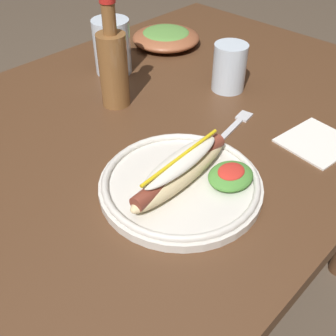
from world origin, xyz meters
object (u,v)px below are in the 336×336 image
at_px(water_cup, 229,67).
at_px(side_bowl, 166,37).
at_px(hot_dog_plate, 183,180).
at_px(fork, 237,123).
at_px(glass_bottle, 113,66).
at_px(napkin, 317,142).
at_px(extra_cup, 112,47).

height_order(water_cup, side_bowl, water_cup).
bearing_deg(hot_dog_plate, fork, 13.37).
relative_size(water_cup, glass_bottle, 0.47).
height_order(glass_bottle, napkin, glass_bottle).
bearing_deg(napkin, water_cup, 78.57).
height_order(fork, extra_cup, extra_cup).
xyz_separation_m(fork, water_cup, (0.11, 0.11, 0.05)).
bearing_deg(side_bowl, glass_bottle, -154.82).
distance_m(extra_cup, glass_bottle, 0.16).
xyz_separation_m(side_bowl, napkin, (-0.14, -0.55, -0.02)).
bearing_deg(side_bowl, extra_cup, -174.64).
distance_m(water_cup, extra_cup, 0.30).
distance_m(hot_dog_plate, side_bowl, 0.61).
bearing_deg(glass_bottle, napkin, -66.39).
bearing_deg(hot_dog_plate, side_bowl, 47.01).
distance_m(extra_cup, side_bowl, 0.22).
height_order(glass_bottle, side_bowl, glass_bottle).
relative_size(extra_cup, side_bowl, 0.69).
bearing_deg(napkin, extra_cup, 98.18).
bearing_deg(extra_cup, fork, -86.66).
bearing_deg(water_cup, hot_dog_plate, -154.03).
xyz_separation_m(hot_dog_plate, side_bowl, (0.42, 0.45, 0.00)).
bearing_deg(extra_cup, glass_bottle, -128.34).
relative_size(water_cup, napkin, 0.85).
bearing_deg(water_cup, extra_cup, 115.99).
bearing_deg(fork, extra_cup, 83.92).
bearing_deg(hot_dog_plate, water_cup, 25.97).
relative_size(extra_cup, glass_bottle, 0.56).
height_order(extra_cup, side_bowl, extra_cup).
xyz_separation_m(water_cup, extra_cup, (-0.13, 0.27, 0.01)).
height_order(extra_cup, napkin, extra_cup).
xyz_separation_m(hot_dog_plate, extra_cup, (0.21, 0.43, 0.04)).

